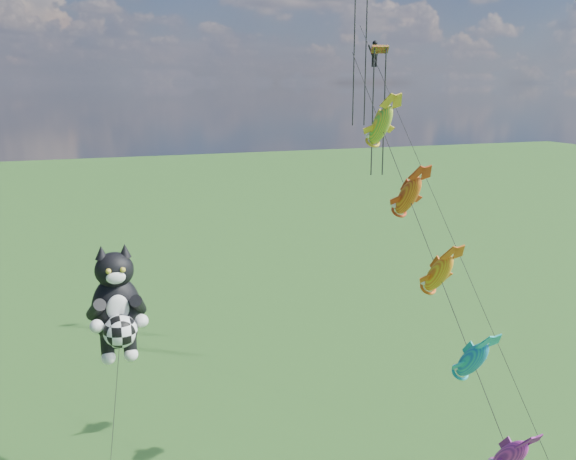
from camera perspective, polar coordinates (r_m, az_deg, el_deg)
name	(u,v)px	position (r m, az deg, el deg)	size (l,w,h in m)	color
cat_kite_rig	(117,306)	(28.85, -14.98, -6.52)	(2.78, 4.12, 11.92)	brown
fish_windsock_rig	(439,275)	(26.11, 13.29, -3.92)	(1.94, 15.90, 20.01)	brown
parafoil_rig	(377,62)	(40.19, 7.95, 14.53)	(3.68, 17.27, 25.29)	brown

